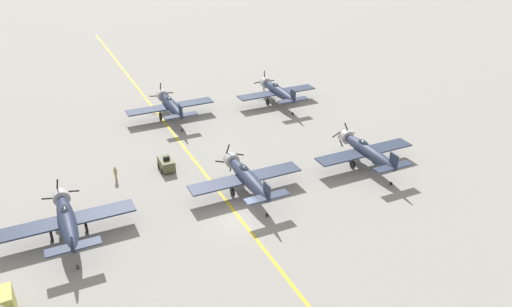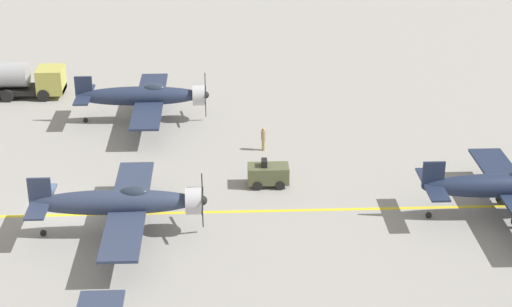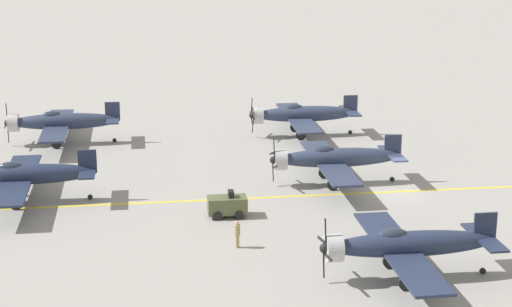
{
  "view_description": "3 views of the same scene",
  "coord_description": "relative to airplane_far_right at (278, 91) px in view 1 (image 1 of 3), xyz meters",
  "views": [
    {
      "loc": [
        -15.65,
        -36.08,
        27.28
      ],
      "look_at": [
        5.77,
        8.74,
        1.77
      ],
      "focal_mm": 35.0,
      "sensor_mm": 36.0,
      "label": 1
    },
    {
      "loc": [
        45.62,
        9.64,
        23.99
      ],
      "look_at": [
        -1.77,
        11.73,
        3.02
      ],
      "focal_mm": 60.0,
      "sensor_mm": 36.0,
      "label": 2
    },
    {
      "loc": [
        -57.22,
        18.11,
        19.41
      ],
      "look_at": [
        -0.84,
        10.27,
        3.53
      ],
      "focal_mm": 60.0,
      "sensor_mm": 36.0,
      "label": 3
    }
  ],
  "objects": [
    {
      "name": "airplane_mid_center",
      "position": [
        -14.64,
        -21.05,
        0.0
      ],
      "size": [
        12.0,
        9.98,
        3.73
      ],
      "rotation": [
        0.0,
        0.0,
        -0.22
      ],
      "color": "#2B354F",
      "rests_on": "ground"
    },
    {
      "name": "airplane_far_right",
      "position": [
        0.0,
        0.0,
        0.0
      ],
      "size": [
        12.0,
        9.98,
        3.8
      ],
      "rotation": [
        0.0,
        0.0,
        -0.09
      ],
      "color": "#28324C",
      "rests_on": "ground"
    },
    {
      "name": "airplane_mid_right",
      "position": [
        -0.03,
        -21.44,
        0.0
      ],
      "size": [
        12.0,
        9.98,
        3.65
      ],
      "rotation": [
        0.0,
        0.0,
        -0.22
      ],
      "color": "#2C3650",
      "rests_on": "ground"
    },
    {
      "name": "airplane_mid_left",
      "position": [
        -32.14,
        -21.06,
        0.0
      ],
      "size": [
        12.0,
        9.98,
        3.78
      ],
      "rotation": [
        0.0,
        0.0,
        -0.24
      ],
      "color": "#222C45",
      "rests_on": "ground"
    },
    {
      "name": "airplane_far_center",
      "position": [
        -15.83,
        1.39,
        0.0
      ],
      "size": [
        12.0,
        9.98,
        3.8
      ],
      "rotation": [
        0.0,
        0.0,
        -0.07
      ],
      "color": "#1E2841",
      "rests_on": "ground"
    },
    {
      "name": "ground_crew_walking",
      "position": [
        -26.28,
        -12.44,
        -1.09
      ],
      "size": [
        0.37,
        0.37,
        1.7
      ],
      "color": "tan",
      "rests_on": "ground"
    },
    {
      "name": "ground_plane",
      "position": [
        -17.11,
        -25.02,
        -2.01
      ],
      "size": [
        400.0,
        400.0,
        0.0
      ],
      "primitive_type": "plane",
      "color": "gray"
    },
    {
      "name": "tow_tractor",
      "position": [
        -20.66,
        -12.44,
        -1.22
      ],
      "size": [
        1.57,
        2.6,
        1.79
      ],
      "color": "#515638",
      "rests_on": "ground"
    },
    {
      "name": "taxiway_stripe",
      "position": [
        -17.11,
        -25.02,
        -2.01
      ],
      "size": [
        0.3,
        160.0,
        0.01
      ],
      "primitive_type": "cube",
      "color": "yellow",
      "rests_on": "ground"
    }
  ]
}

